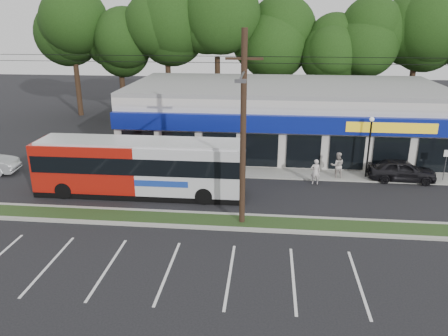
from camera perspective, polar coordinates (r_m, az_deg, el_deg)
ground at (r=23.05m, az=-5.36°, el=-7.95°), size 120.00×120.00×0.00m
grass_strip at (r=23.90m, az=-4.91°, el=-6.73°), size 40.00×1.60×0.12m
curb_south at (r=23.15m, az=-5.29°, el=-7.63°), size 40.00×0.25×0.14m
curb_north at (r=24.65m, az=-4.54°, el=-5.86°), size 40.00×0.25×0.14m
sidewalk at (r=30.91m, az=6.99°, el=-0.67°), size 32.00×2.20×0.10m
strip_mall at (r=36.87m, az=7.80°, el=6.76°), size 25.00×12.55×5.30m
utility_pole at (r=21.66m, az=2.07°, el=5.65°), size 50.00×2.77×10.00m
lamp_post at (r=30.69m, az=18.48°, el=3.45°), size 0.30×0.30×4.25m
sign_post at (r=32.26m, az=27.04°, el=0.98°), size 0.45×0.10×2.23m
tree_line at (r=46.13m, az=5.84°, el=16.55°), size 46.76×6.76×11.83m
metrobus at (r=27.18m, az=-10.89°, el=0.27°), size 12.85×2.77×3.45m
car_dark at (r=31.52m, az=22.19°, el=-0.27°), size 4.45×1.96×1.49m
pedestrian_a at (r=29.18m, az=11.85°, el=-0.49°), size 0.63×0.42×1.71m
pedestrian_b at (r=30.52m, az=14.59°, el=0.32°), size 0.93×0.73×1.86m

